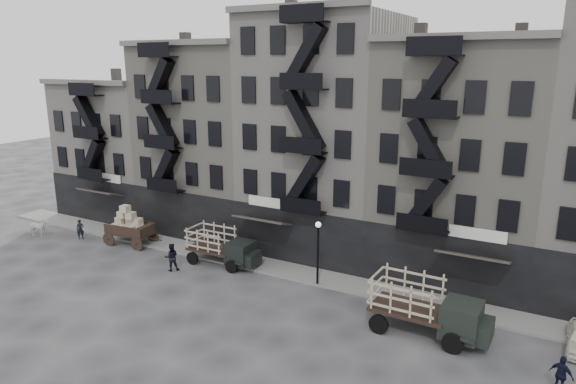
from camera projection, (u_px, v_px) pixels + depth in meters
The scene contains 14 objects.
ground at pixel (256, 291), 31.90m from camera, with size 140.00×140.00×0.00m, color #38383A.
sidewalk at pixel (285, 269), 35.06m from camera, with size 55.00×2.50×0.15m, color slate.
building_west at pixel (132, 148), 48.15m from camera, with size 10.00×11.35×13.20m.
building_midwest at pixel (217, 139), 43.07m from camera, with size 10.00×11.35×16.20m.
building_center at pixel (325, 136), 38.11m from camera, with size 10.00×11.35×18.20m.
building_mideast at pixel (463, 162), 33.64m from camera, with size 10.00×11.35×16.20m.
lamp_post at pixel (318, 245), 32.00m from camera, with size 0.36×0.36×4.28m.
horse at pixel (37, 228), 41.69m from camera, with size 0.78×1.72×1.45m, color silver.
wagon at pixel (129, 222), 39.72m from camera, with size 3.94×2.40×3.17m.
stake_truck_west at pixel (222, 244), 35.84m from camera, with size 5.31×2.32×2.63m.
stake_truck_east at pixel (426, 304), 26.52m from camera, with size 6.13×2.64×3.05m.
pedestrian_west at pixel (80, 229), 41.11m from camera, with size 0.59×0.38×1.61m, color black.
pedestrian_mid at pixel (171, 257), 34.85m from camera, with size 0.95×0.74×1.95m, color black.
policeman at pixel (561, 375), 21.96m from camera, with size 1.02×0.43×1.74m, color black.
Camera 1 is at (16.04, -24.68, 13.93)m, focal length 32.00 mm.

